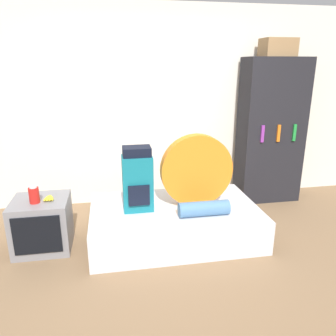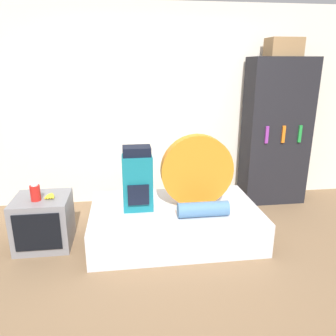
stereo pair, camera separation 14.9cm
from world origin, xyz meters
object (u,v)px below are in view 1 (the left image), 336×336
(backpack, at_px, (138,180))
(canister, at_px, (34,195))
(television, at_px, (42,224))
(cardboard_box, at_px, (278,47))
(sleeping_roll, at_px, (204,209))
(bookshelf, at_px, (271,132))
(tent_bag, at_px, (196,170))

(backpack, xyz_separation_m, canister, (-1.03, -0.05, -0.07))
(television, bearing_deg, cardboard_box, 16.92)
(backpack, xyz_separation_m, sleeping_roll, (0.65, -0.28, -0.26))
(sleeping_roll, distance_m, bookshelf, 1.79)
(backpack, bearing_deg, cardboard_box, 25.05)
(backpack, height_order, cardboard_box, cardboard_box)
(television, bearing_deg, canister, -115.67)
(sleeping_roll, distance_m, television, 1.68)
(sleeping_roll, height_order, canister, canister)
(sleeping_roll, bearing_deg, backpack, 156.85)
(tent_bag, bearing_deg, cardboard_box, 34.18)
(tent_bag, height_order, canister, tent_bag)
(sleeping_roll, relative_size, canister, 3.00)
(tent_bag, relative_size, canister, 4.51)
(sleeping_roll, bearing_deg, tent_bag, 90.89)
(television, relative_size, cardboard_box, 1.35)
(bookshelf, height_order, cardboard_box, cardboard_box)
(cardboard_box, bearing_deg, canister, -162.18)
(tent_bag, height_order, cardboard_box, cardboard_box)
(tent_bag, xyz_separation_m, bookshelf, (1.27, 0.84, 0.22))
(sleeping_roll, bearing_deg, canister, 172.33)
(tent_bag, bearing_deg, sleeping_roll, -89.11)
(backpack, relative_size, tent_bag, 0.87)
(tent_bag, bearing_deg, bookshelf, 33.45)
(tent_bag, distance_m, canister, 1.68)
(tent_bag, bearing_deg, backpack, -177.11)
(backpack, distance_m, sleeping_roll, 0.75)
(television, relative_size, bookshelf, 0.29)
(tent_bag, bearing_deg, television, -179.15)
(cardboard_box, bearing_deg, tent_bag, -145.82)
(television, distance_m, canister, 0.36)
(tent_bag, xyz_separation_m, television, (-1.64, -0.02, -0.49))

